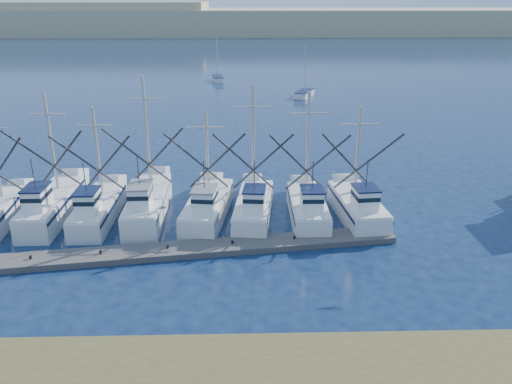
# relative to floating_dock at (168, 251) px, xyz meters

# --- Properties ---
(ground) EXTENTS (500.00, 500.00, 0.00)m
(ground) POSITION_rel_floating_dock_xyz_m (8.97, -5.21, -0.19)
(ground) COLOR #0D1B39
(ground) RESTS_ON ground
(floating_dock) EXTENTS (28.98, 5.95, 0.39)m
(floating_dock) POSITION_rel_floating_dock_xyz_m (0.00, 0.00, 0.00)
(floating_dock) COLOR #57524E
(floating_dock) RESTS_ON ground
(dune_ridge) EXTENTS (360.00, 60.00, 10.00)m
(dune_ridge) POSITION_rel_floating_dock_xyz_m (8.97, 204.79, 4.81)
(dune_ridge) COLOR tan
(dune_ridge) RESTS_ON ground
(trawler_fleet) EXTENTS (28.16, 8.98, 9.87)m
(trawler_fleet) POSITION_rel_floating_dock_xyz_m (0.05, 5.00, 0.81)
(trawler_fleet) COLOR white
(trawler_fleet) RESTS_ON ground
(sailboat_near) EXTENTS (3.71, 5.60, 8.10)m
(sailboat_near) POSITION_rel_floating_dock_xyz_m (14.48, 51.76, 0.30)
(sailboat_near) COLOR white
(sailboat_near) RESTS_ON ground
(sailboat_far) EXTENTS (2.41, 5.22, 8.10)m
(sailboat_far) POSITION_rel_floating_dock_xyz_m (-0.06, 67.84, 0.31)
(sailboat_far) COLOR white
(sailboat_far) RESTS_ON ground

